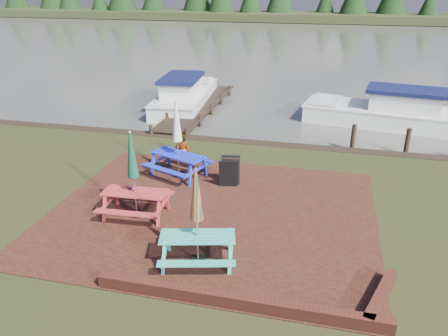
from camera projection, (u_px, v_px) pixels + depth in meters
ground at (202, 232)px, 11.42m from camera, size 120.00×120.00×0.00m
paving at (212, 213)px, 12.31m from camera, size 9.00×7.50×0.02m
brick_wall at (270, 301)px, 8.74m from camera, size 6.21×1.79×0.30m
water at (304, 44)px, 44.41m from camera, size 120.00×60.00×0.02m
picnic_table_teal at (197, 232)px, 9.86m from camera, size 2.03×1.89×2.38m
picnic_table_red at (135, 188)px, 11.86m from camera, size 1.86×1.67×2.46m
picnic_table_blue at (178, 151)px, 14.30m from camera, size 2.31×2.19×2.56m
chalkboard at (229, 172)px, 13.76m from camera, size 0.62×0.66×0.95m
jetty at (198, 107)px, 22.19m from camera, size 1.76×9.08×1.00m
boat_jetty at (185, 96)px, 23.02m from camera, size 2.89×6.89×1.95m
boat_near at (387, 113)px, 20.19m from camera, size 7.48×3.59×1.94m
person at (182, 134)px, 16.11m from camera, size 0.60×0.40×1.65m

